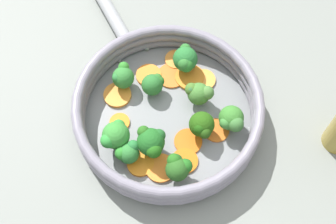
# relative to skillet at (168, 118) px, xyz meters

# --- Properties ---
(ground_plane) EXTENTS (4.00, 4.00, 0.00)m
(ground_plane) POSITION_rel_skillet_xyz_m (0.00, 0.00, -0.01)
(ground_plane) COLOR gray
(skillet) EXTENTS (0.28, 0.28, 0.01)m
(skillet) POSITION_rel_skillet_xyz_m (0.00, 0.00, 0.00)
(skillet) COLOR gray
(skillet) RESTS_ON ground_plane
(skillet_rim_wall) EXTENTS (0.29, 0.29, 0.05)m
(skillet_rim_wall) POSITION_rel_skillet_xyz_m (0.00, 0.00, 0.03)
(skillet_rim_wall) COLOR gray
(skillet_rim_wall) RESTS_ON skillet
(skillet_handle) EXTENTS (0.11, 0.20, 0.02)m
(skillet_handle) POSITION_rel_skillet_xyz_m (-0.10, -0.22, 0.02)
(skillet_handle) COLOR #999B9E
(skillet_handle) RESTS_ON skillet
(skillet_rivet_left) EXTENTS (0.01, 0.01, 0.01)m
(skillet_rivet_left) POSITION_rel_skillet_xyz_m (-0.08, -0.11, 0.01)
(skillet_rivet_left) COLOR gray
(skillet_rivet_left) RESTS_ON skillet
(skillet_rivet_right) EXTENTS (0.01, 0.01, 0.01)m
(skillet_rivet_right) POSITION_rel_skillet_xyz_m (-0.03, -0.13, 0.01)
(skillet_rivet_right) COLOR gray
(skillet_rivet_right) RESTS_ON skillet
(carrot_slice_0) EXTENTS (0.06, 0.06, 0.00)m
(carrot_slice_0) POSITION_rel_skillet_xyz_m (0.02, 0.05, 0.01)
(carrot_slice_0) COLOR orange
(carrot_slice_0) RESTS_ON skillet
(carrot_slice_1) EXTENTS (0.06, 0.06, 0.01)m
(carrot_slice_1) POSITION_rel_skillet_xyz_m (-0.08, -0.02, 0.01)
(carrot_slice_1) COLOR orange
(carrot_slice_1) RESTS_ON skillet
(carrot_slice_2) EXTENTS (0.05, 0.05, 0.00)m
(carrot_slice_2) POSITION_rel_skillet_xyz_m (0.04, 0.07, 0.01)
(carrot_slice_2) COLOR orange
(carrot_slice_2) RESTS_ON skillet
(carrot_slice_3) EXTENTS (0.04, 0.04, 0.00)m
(carrot_slice_3) POSITION_rel_skillet_xyz_m (0.06, -0.05, 0.01)
(carrot_slice_3) COLOR orange
(carrot_slice_3) RESTS_ON skillet
(carrot_slice_4) EXTENTS (0.05, 0.05, 0.01)m
(carrot_slice_4) POSITION_rel_skillet_xyz_m (-0.04, -0.07, 0.01)
(carrot_slice_4) COLOR orange
(carrot_slice_4) RESTS_ON skillet
(carrot_slice_5) EXTENTS (0.06, 0.06, 0.01)m
(carrot_slice_5) POSITION_rel_skillet_xyz_m (0.02, -0.09, 0.01)
(carrot_slice_5) COLOR orange
(carrot_slice_5) RESTS_ON skillet
(carrot_slice_6) EXTENTS (0.06, 0.06, 0.01)m
(carrot_slice_6) POSITION_rel_skillet_xyz_m (0.08, 0.05, 0.01)
(carrot_slice_6) COLOR orange
(carrot_slice_6) RESTS_ON skillet
(carrot_slice_7) EXTENTS (0.06, 0.06, 0.00)m
(carrot_slice_7) POSITION_rel_skillet_xyz_m (-0.03, 0.07, 0.01)
(carrot_slice_7) COLOR orange
(carrot_slice_7) RESTS_ON skillet
(carrot_slice_8) EXTENTS (0.05, 0.05, 0.00)m
(carrot_slice_8) POSITION_rel_skillet_xyz_m (-0.09, -0.05, 0.01)
(carrot_slice_8) COLOR orange
(carrot_slice_8) RESTS_ON skillet
(carrot_slice_9) EXTENTS (0.06, 0.06, 0.00)m
(carrot_slice_9) POSITION_rel_skillet_xyz_m (-0.06, -0.04, 0.01)
(carrot_slice_9) COLOR orange
(carrot_slice_9) RESTS_ON skillet
(carrot_slice_10) EXTENTS (0.05, 0.05, 0.01)m
(carrot_slice_10) POSITION_rel_skillet_xyz_m (0.09, 0.02, 0.01)
(carrot_slice_10) COLOR orange
(carrot_slice_10) RESTS_ON skillet
(carrot_slice_11) EXTENTS (0.05, 0.05, 0.00)m
(carrot_slice_11) POSITION_rel_skillet_xyz_m (-0.09, 0.01, 0.01)
(carrot_slice_11) COLOR #F49B3B
(carrot_slice_11) RESTS_ON skillet
(broccoli_floret_0) EXTENTS (0.04, 0.04, 0.04)m
(broccoli_floret_0) POSITION_rel_skillet_xyz_m (-0.05, 0.02, 0.03)
(broccoli_floret_0) COLOR #7FB667
(broccoli_floret_0) RESTS_ON skillet
(broccoli_floret_1) EXTENTS (0.04, 0.04, 0.05)m
(broccoli_floret_1) POSITION_rel_skillet_xyz_m (-0.04, 0.09, 0.03)
(broccoli_floret_1) COLOR #6BA14E
(broccoli_floret_1) RESTS_ON skillet
(broccoli_floret_2) EXTENTS (0.04, 0.03, 0.04)m
(broccoli_floret_2) POSITION_rel_skillet_xyz_m (0.09, -0.00, 0.03)
(broccoli_floret_2) COLOR #628852
(broccoli_floret_2) RESTS_ON skillet
(broccoli_floret_3) EXTENTS (0.04, 0.04, 0.05)m
(broccoli_floret_3) POSITION_rel_skillet_xyz_m (0.07, 0.07, 0.04)
(broccoli_floret_3) COLOR #7D9658
(broccoli_floret_3) RESTS_ON skillet
(broccoli_floret_4) EXTENTS (0.04, 0.03, 0.04)m
(broccoli_floret_4) POSITION_rel_skillet_xyz_m (-0.02, -0.05, 0.03)
(broccoli_floret_4) COLOR #84A96B
(broccoli_floret_4) RESTS_ON skillet
(broccoli_floret_5) EXTENTS (0.05, 0.04, 0.05)m
(broccoli_floret_5) POSITION_rel_skillet_xyz_m (0.09, -0.03, 0.04)
(broccoli_floret_5) COLOR #7CA55C
(broccoli_floret_5) RESTS_ON skillet
(broccoli_floret_6) EXTENTS (0.04, 0.05, 0.05)m
(broccoli_floret_6) POSITION_rel_skillet_xyz_m (0.06, 0.02, 0.04)
(broccoli_floret_6) COLOR #799A5D
(broccoli_floret_6) RESTS_ON skillet
(broccoli_floret_7) EXTENTS (0.04, 0.04, 0.05)m
(broccoli_floret_7) POSITION_rel_skillet_xyz_m (-0.08, -0.03, 0.04)
(broccoli_floret_7) COLOR #6DA654
(broccoli_floret_7) RESTS_ON skillet
(broccoli_floret_8) EXTENTS (0.04, 0.04, 0.04)m
(broccoli_floret_8) POSITION_rel_skillet_xyz_m (-0.00, -0.09, 0.03)
(broccoli_floret_8) COLOR #6A894A
(broccoli_floret_8) RESTS_ON skillet
(broccoli_floret_9) EXTENTS (0.04, 0.04, 0.05)m
(broccoli_floret_9) POSITION_rel_skillet_xyz_m (-0.01, 0.06, 0.04)
(broccoli_floret_9) COLOR #5F984C
(broccoli_floret_9) RESTS_ON skillet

